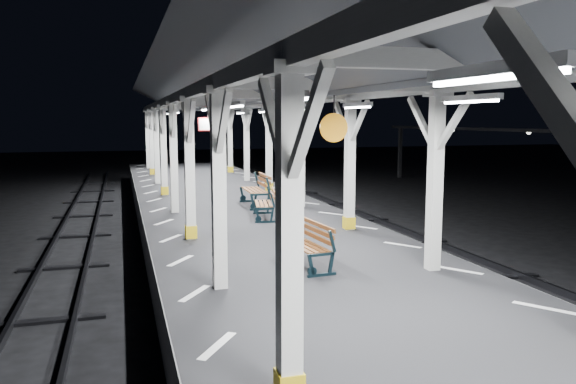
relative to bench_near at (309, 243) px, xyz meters
name	(u,v)px	position (x,y,z in m)	size (l,w,h in m)	color
ground	(298,298)	(0.12, 1.10, -1.45)	(120.00, 120.00, 0.00)	black
platform	(298,276)	(0.12, 1.10, -0.95)	(6.00, 50.00, 1.00)	black
hazard_stripes_left	(181,261)	(-2.33, 1.10, -0.44)	(1.00, 48.00, 0.01)	silver
hazard_stripes_right	(402,245)	(2.57, 1.10, -0.44)	(1.00, 48.00, 0.01)	silver
track_left	(45,318)	(-4.88, 1.10, -1.37)	(2.20, 60.00, 0.16)	#2D2D33
track_right	(497,276)	(5.12, 1.10, -1.37)	(2.20, 60.00, 0.16)	#2D2D33
canopy	(299,81)	(0.12, 1.08, 3.11)	(5.40, 49.00, 4.65)	silver
bench_near	(309,243)	(0.00, 0.00, 0.00)	(0.71, 1.59, 0.84)	black
bench_mid	(267,203)	(0.54, 5.33, 0.00)	(0.85, 1.61, 0.83)	black
bench_far	(258,189)	(0.84, 7.64, 0.10)	(0.77, 1.92, 1.03)	black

